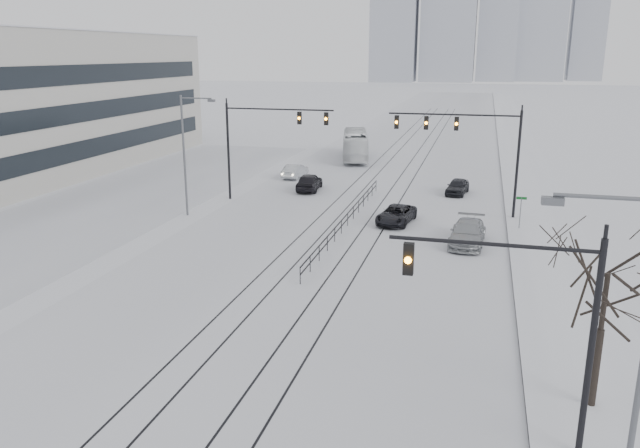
# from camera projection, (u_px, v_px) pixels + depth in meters

# --- Properties ---
(road) EXTENTS (22.00, 260.00, 0.02)m
(road) POSITION_uv_depth(u_px,v_px,m) (402.00, 159.00, 72.50)
(road) COLOR silver
(road) RESTS_ON ground
(sidewalk_east) EXTENTS (5.00, 260.00, 0.16)m
(sidewalk_east) POSITION_uv_depth(u_px,v_px,m) (523.00, 164.00, 69.19)
(sidewalk_east) COLOR silver
(sidewalk_east) RESTS_ON ground
(curb) EXTENTS (0.10, 260.00, 0.12)m
(curb) POSITION_uv_depth(u_px,v_px,m) (501.00, 163.00, 69.79)
(curb) COLOR gray
(curb) RESTS_ON ground
(parking_strip) EXTENTS (14.00, 60.00, 0.03)m
(parking_strip) POSITION_uv_depth(u_px,v_px,m) (135.00, 195.00, 54.05)
(parking_strip) COLOR silver
(parking_strip) RESTS_ON ground
(tram_rails) EXTENTS (5.30, 180.00, 0.01)m
(tram_rails) POSITION_uv_depth(u_px,v_px,m) (372.00, 196.00, 53.84)
(tram_rails) COLOR black
(tram_rails) RESTS_ON ground
(skyline) EXTENTS (96.00, 48.00, 72.00)m
(skyline) POSITION_uv_depth(u_px,v_px,m) (482.00, 7.00, 262.41)
(skyline) COLOR #A2A6B1
(skyline) RESTS_ON ground
(traffic_mast_near) EXTENTS (6.10, 0.37, 7.00)m
(traffic_mast_near) POSITION_uv_depth(u_px,v_px,m) (536.00, 314.00, 18.28)
(traffic_mast_near) COLOR black
(traffic_mast_near) RESTS_ON ground
(traffic_mast_ne) EXTENTS (9.60, 0.37, 8.00)m
(traffic_mast_ne) POSITION_uv_depth(u_px,v_px,m) (472.00, 140.00, 45.66)
(traffic_mast_ne) COLOR black
(traffic_mast_ne) RESTS_ON ground
(traffic_mast_nw) EXTENTS (9.10, 0.37, 8.00)m
(traffic_mast_nw) POSITION_uv_depth(u_px,v_px,m) (262.00, 134.00, 50.71)
(traffic_mast_nw) COLOR black
(traffic_mast_nw) RESTS_ON ground
(street_light_east) EXTENTS (2.73, 0.25, 9.00)m
(street_light_east) POSITION_uv_depth(u_px,v_px,m) (632.00, 346.00, 14.85)
(street_light_east) COLOR #595B60
(street_light_east) RESTS_ON ground
(street_light_west) EXTENTS (2.73, 0.25, 9.00)m
(street_light_west) POSITION_uv_depth(u_px,v_px,m) (187.00, 147.00, 46.11)
(street_light_west) COLOR #595B60
(street_light_west) RESTS_ON ground
(bare_tree) EXTENTS (4.40, 4.40, 6.10)m
(bare_tree) POSITION_uv_depth(u_px,v_px,m) (606.00, 288.00, 20.52)
(bare_tree) COLOR black
(bare_tree) RESTS_ON ground
(median_fence) EXTENTS (0.06, 24.00, 1.00)m
(median_fence) POSITION_uv_depth(u_px,v_px,m) (348.00, 219.00, 44.38)
(median_fence) COLOR black
(median_fence) RESTS_ON ground
(street_sign) EXTENTS (0.70, 0.06, 2.40)m
(street_sign) POSITION_uv_depth(u_px,v_px,m) (521.00, 208.00, 43.08)
(street_sign) COLOR #595B60
(street_sign) RESTS_ON ground
(sedan_sb_inner) EXTENTS (2.17, 4.69, 1.56)m
(sedan_sb_inner) POSITION_uv_depth(u_px,v_px,m) (309.00, 182.00, 55.86)
(sedan_sb_inner) COLOR black
(sedan_sb_inner) RESTS_ON ground
(sedan_sb_outer) EXTENTS (1.71, 4.17, 1.34)m
(sedan_sb_outer) POSITION_uv_depth(u_px,v_px,m) (295.00, 171.00, 61.60)
(sedan_sb_outer) COLOR #AAAEB2
(sedan_sb_outer) RESTS_ON ground
(sedan_nb_front) EXTENTS (2.77, 4.86, 1.28)m
(sedan_nb_front) POSITION_uv_depth(u_px,v_px,m) (396.00, 215.00, 45.09)
(sedan_nb_front) COLOR black
(sedan_nb_front) RESTS_ON ground
(sedan_nb_right) EXTENTS (2.42, 5.32, 1.51)m
(sedan_nb_right) POSITION_uv_depth(u_px,v_px,m) (468.00, 233.00, 40.09)
(sedan_nb_right) COLOR #969A9D
(sedan_nb_right) RESTS_ON ground
(sedan_nb_far) EXTENTS (2.16, 4.14, 1.34)m
(sedan_nb_far) POSITION_uv_depth(u_px,v_px,m) (457.00, 187.00, 54.42)
(sedan_nb_far) COLOR black
(sedan_nb_far) RESTS_ON ground
(box_truck) EXTENTS (5.05, 11.88, 3.22)m
(box_truck) POSITION_uv_depth(u_px,v_px,m) (355.00, 145.00, 72.22)
(box_truck) COLOR silver
(box_truck) RESTS_ON ground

